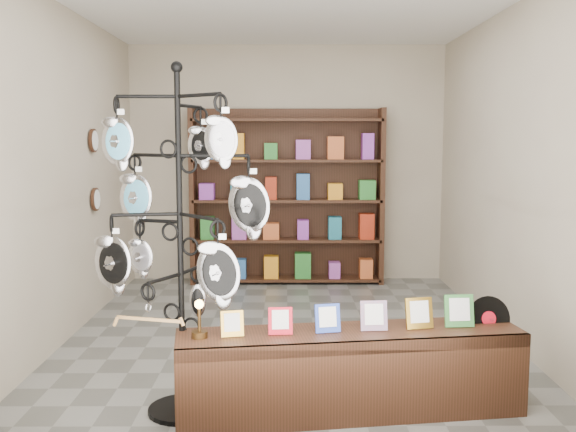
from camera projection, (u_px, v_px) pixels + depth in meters
name	position (u px, v px, depth m)	size (l,w,h in m)	color
ground	(288.00, 336.00, 5.93)	(5.00, 5.00, 0.00)	slate
room_envelope	(288.00, 135.00, 5.71)	(5.00, 5.00, 5.00)	#B8AD94
display_tree	(180.00, 215.00, 4.13)	(1.23, 1.22, 2.30)	black
front_shelf	(350.00, 372.00, 4.24)	(2.32, 0.77, 0.80)	black
back_shelving	(287.00, 202.00, 8.09)	(2.42, 0.36, 2.20)	black
wall_clocks	(95.00, 170.00, 6.54)	(0.03, 0.24, 0.84)	black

